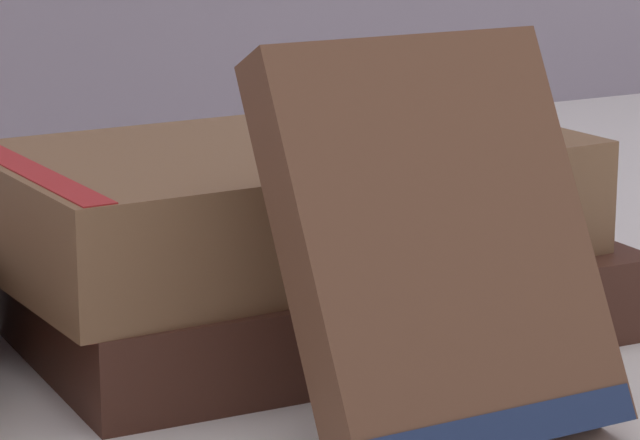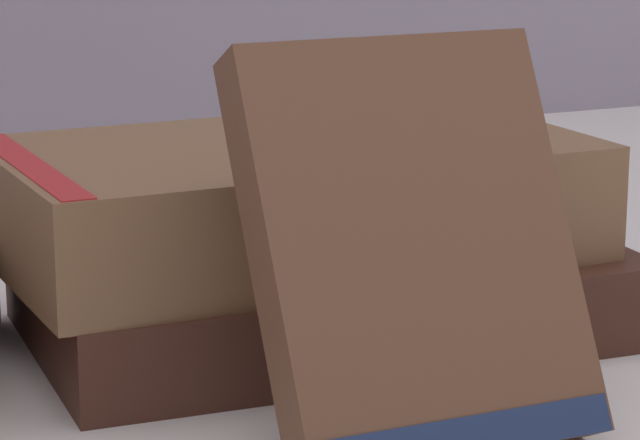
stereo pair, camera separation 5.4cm
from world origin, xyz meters
TOP-DOWN VIEW (x-y plane):
  - ground_plane at (0.00, 0.00)m, footprint 3.00×3.00m
  - book_flat_bottom at (0.01, 0.02)m, footprint 0.24×0.15m
  - book_flat_top at (-0.00, 0.03)m, footprint 0.23×0.13m
  - book_leaning_front at (-0.01, -0.09)m, footprint 0.10×0.08m
  - pocket_watch at (0.04, 0.03)m, footprint 0.06×0.06m

SIDE VIEW (x-z plane):
  - ground_plane at x=0.00m, z-range 0.00..0.00m
  - book_flat_bottom at x=0.01m, z-range 0.00..0.03m
  - book_flat_top at x=0.00m, z-range 0.03..0.08m
  - book_leaning_front at x=-0.01m, z-range 0.00..0.13m
  - pocket_watch at x=0.04m, z-range 0.08..0.09m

